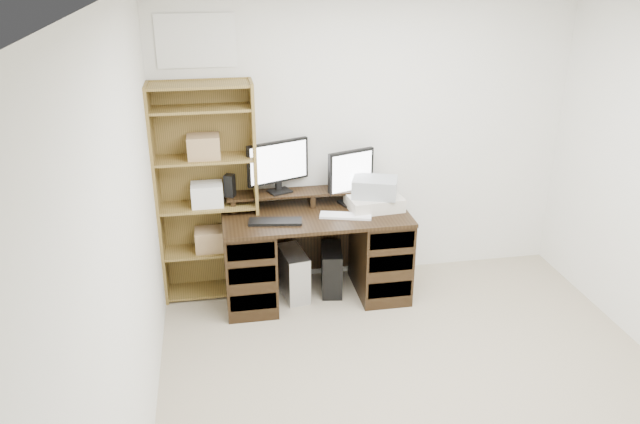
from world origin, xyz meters
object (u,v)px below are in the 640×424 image
object	(u,v)px
desk	(316,253)
tower_black	(332,269)
monitor_small	(351,175)
printer	(374,202)
bookshelf	(207,191)
tower_silver	(293,273)
monitor_wide	(278,164)

from	to	relation	value
desk	tower_black	world-z (taller)	desk
desk	monitor_small	size ratio (longest dim) A/B	3.29
desk	tower_black	size ratio (longest dim) A/B	3.65
printer	bookshelf	world-z (taller)	bookshelf
monitor_small	tower_silver	bearing A→B (deg)	177.50
desk	printer	size ratio (longest dim) A/B	3.47
tower_silver	desk	bearing A→B (deg)	-16.46
monitor_small	tower_black	world-z (taller)	monitor_small
monitor_wide	monitor_small	world-z (taller)	monitor_wide
desk	tower_silver	distance (m)	0.26
monitor_wide	tower_black	xyz separation A→B (m)	(0.42, -0.17, -0.91)
monitor_small	bookshelf	bearing A→B (deg)	159.32
desk	bookshelf	xyz separation A→B (m)	(-0.85, 0.21, 0.53)
monitor_wide	bookshelf	size ratio (longest dim) A/B	0.29
monitor_small	printer	bearing A→B (deg)	-61.94
tower_silver	bookshelf	world-z (taller)	bookshelf
desk	monitor_wide	distance (m)	0.80
monitor_small	monitor_wide	bearing A→B (deg)	155.98
printer	tower_black	xyz separation A→B (m)	(-0.35, 0.03, -0.61)
monitor_wide	tower_black	world-z (taller)	monitor_wide
monitor_small	tower_silver	world-z (taller)	monitor_small
monitor_wide	tower_silver	size ratio (longest dim) A/B	1.27
bookshelf	printer	bearing A→B (deg)	-8.03
tower_silver	tower_black	size ratio (longest dim) A/B	0.99
desk	tower_black	bearing A→B (deg)	21.20
monitor_small	bookshelf	distance (m)	1.18
printer	bookshelf	size ratio (longest dim) A/B	0.24
desk	tower_black	xyz separation A→B (m)	(0.15, 0.06, -0.19)
monitor_wide	bookshelf	distance (m)	0.61
monitor_small	bookshelf	xyz separation A→B (m)	(-1.18, 0.04, -0.08)
desk	monitor_small	world-z (taller)	monitor_small
desk	printer	world-z (taller)	printer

